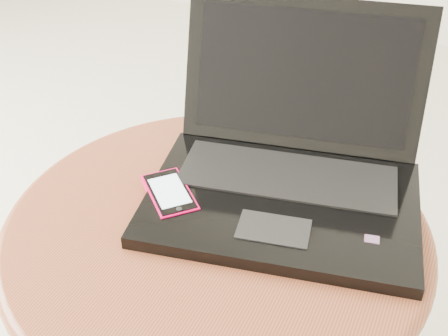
% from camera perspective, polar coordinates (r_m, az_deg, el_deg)
% --- Properties ---
extents(table, '(0.62, 0.62, 0.50)m').
position_cam_1_polar(table, '(0.92, -0.75, -10.15)').
color(table, brown).
rests_on(table, ground).
extents(laptop, '(0.45, 0.42, 0.25)m').
position_cam_1_polar(laptop, '(0.88, 6.32, 0.42)').
color(laptop, black).
rests_on(laptop, table).
extents(phone_black, '(0.14, 0.12, 0.01)m').
position_cam_1_polar(phone_black, '(0.89, -3.49, -2.28)').
color(phone_black, black).
rests_on(phone_black, table).
extents(phone_pink, '(0.12, 0.12, 0.01)m').
position_cam_1_polar(phone_pink, '(0.87, -5.36, -2.56)').
color(phone_pink, '#FF0454').
rests_on(phone_pink, phone_black).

